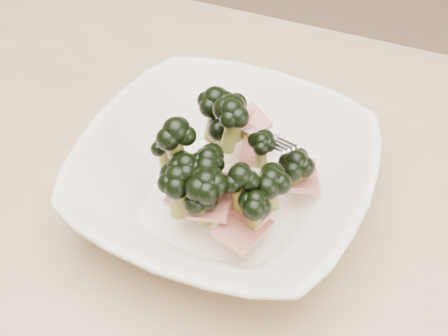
{
  "coord_description": "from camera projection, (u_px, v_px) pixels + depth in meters",
  "views": [
    {
      "loc": [
        0.19,
        -0.31,
        1.23
      ],
      "look_at": [
        0.04,
        0.07,
        0.8
      ],
      "focal_mm": 50.0,
      "sensor_mm": 36.0,
      "label": 1
    }
  ],
  "objects": [
    {
      "name": "broccoli_dish",
      "position": [
        224.0,
        176.0,
        0.6
      ],
      "size": [
        0.29,
        0.29,
        0.13
      ],
      "color": "white",
      "rests_on": "dining_table"
    },
    {
      "name": "dining_table",
      "position": [
        168.0,
        295.0,
        0.67
      ],
      "size": [
        1.2,
        0.8,
        0.75
      ],
      "color": "tan",
      "rests_on": "ground"
    }
  ]
}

